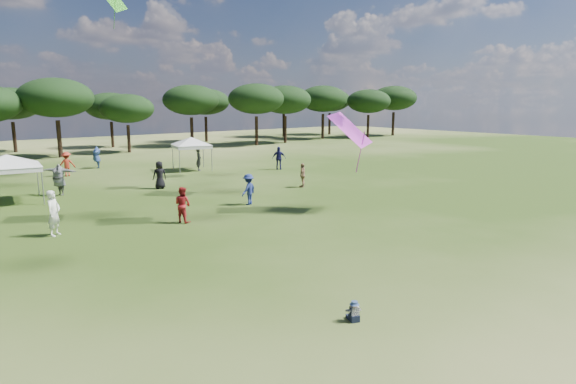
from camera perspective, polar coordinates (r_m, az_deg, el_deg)
name	(u,v)px	position (r m, az deg, el deg)	size (l,w,h in m)	color
ground	(429,340)	(11.92, 16.34, -16.45)	(140.00, 140.00, 0.00)	#334B16
tree_line	(38,101)	(54.45, -27.50, 9.59)	(108.78, 17.63, 7.77)	black
tent_left	(6,157)	(29.42, -30.41, 3.61)	(6.25, 6.25, 2.90)	gray
tent_right	(191,139)	(38.45, -11.40, 6.21)	(5.23, 5.23, 2.91)	gray
toddler	(354,312)	(12.35, 7.82, -13.91)	(0.39, 0.43, 0.52)	black
festival_crowd	(77,178)	(31.25, -23.71, 1.53)	(30.79, 23.48, 1.86)	navy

